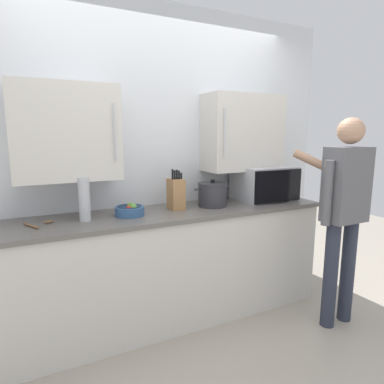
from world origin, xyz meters
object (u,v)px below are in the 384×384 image
stock_pot (213,194)px  thermos_flask (84,199)px  wooden_spoon (41,223)px  fruit_bowl (130,210)px  person_figure (343,205)px  knife_block (176,194)px  microwave_oven (262,183)px

stock_pot → thermos_flask: bearing=-179.1°
wooden_spoon → fruit_bowl: size_ratio=0.89×
wooden_spoon → fruit_bowl: fruit_bowl is taller
thermos_flask → wooden_spoon: size_ratio=1.61×
thermos_flask → wooden_spoon: bearing=174.5°
fruit_bowl → wooden_spoon: bearing=178.3°
person_figure → knife_block: bearing=147.5°
microwave_oven → person_figure: 0.75m
fruit_bowl → person_figure: person_figure is taller
wooden_spoon → stock_pot: 1.36m
wooden_spoon → stock_pot: stock_pot is taller
stock_pot → person_figure: 1.05m
wooden_spoon → person_figure: person_figure is taller
fruit_bowl → stock_pot: 0.73m
thermos_flask → person_figure: bearing=-19.6°
fruit_bowl → stock_pot: size_ratio=0.64×
microwave_oven → wooden_spoon: bearing=-179.5°
knife_block → person_figure: 1.33m
stock_pot → microwave_oven: bearing=3.0°
thermos_flask → person_figure: person_figure is taller
fruit_bowl → stock_pot: bearing=0.5°
microwave_oven → knife_block: bearing=179.4°
thermos_flask → wooden_spoon: thermos_flask is taller
fruit_bowl → thermos_flask: bearing=-178.3°
thermos_flask → wooden_spoon: 0.33m
fruit_bowl → microwave_oven: bearing=1.6°
person_figure → wooden_spoon: bearing=162.2°
knife_block → person_figure: (1.12, -0.72, -0.06)m
thermos_flask → stock_pot: size_ratio=0.91×
person_figure → fruit_bowl: bearing=156.3°
thermos_flask → person_figure: size_ratio=0.19×
microwave_oven → person_figure: (0.24, -0.71, -0.09)m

